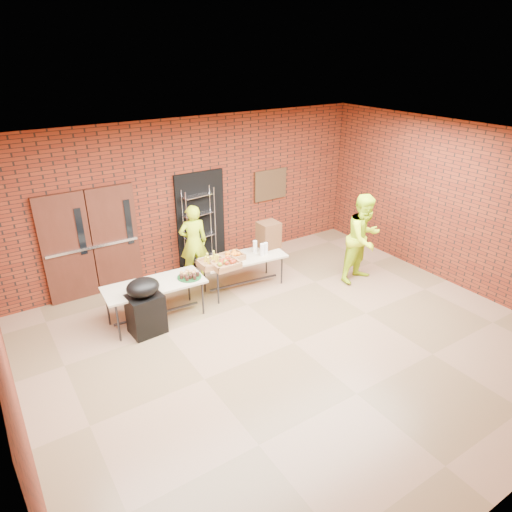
# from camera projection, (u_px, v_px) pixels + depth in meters

# --- Properties ---
(room) EXTENTS (8.08, 7.08, 3.28)m
(room) POSITION_uv_depth(u_px,v_px,m) (298.00, 255.00, 6.83)
(room) COLOR brown
(room) RESTS_ON ground
(double_doors) EXTENTS (1.78, 0.12, 2.10)m
(double_doors) POSITION_uv_depth(u_px,v_px,m) (92.00, 244.00, 8.58)
(double_doors) COLOR #441E13
(double_doors) RESTS_ON room
(dark_doorway) EXTENTS (1.10, 0.06, 2.10)m
(dark_doorway) POSITION_uv_depth(u_px,v_px,m) (201.00, 220.00, 9.74)
(dark_doorway) COLOR black
(dark_doorway) RESTS_ON room
(bronze_plaque) EXTENTS (0.85, 0.04, 0.70)m
(bronze_plaque) POSITION_uv_depth(u_px,v_px,m) (271.00, 185.00, 10.41)
(bronze_plaque) COLOR #422E1A
(bronze_plaque) RESTS_ON room
(wire_rack) EXTENTS (0.68, 0.30, 1.80)m
(wire_rack) POSITION_uv_depth(u_px,v_px,m) (200.00, 230.00, 9.64)
(wire_rack) COLOR #B5B4BB
(wire_rack) RESTS_ON room
(table_left) EXTENTS (1.77, 0.82, 0.71)m
(table_left) POSITION_uv_depth(u_px,v_px,m) (154.00, 287.00, 7.88)
(table_left) COLOR tan
(table_left) RESTS_ON room
(table_right) EXTENTS (1.72, 0.87, 0.68)m
(table_right) POSITION_uv_depth(u_px,v_px,m) (244.00, 259.00, 8.95)
(table_right) COLOR tan
(table_right) RESTS_ON room
(basket_bananas) EXTENTS (0.49, 0.38, 0.15)m
(basket_bananas) POSITION_uv_depth(u_px,v_px,m) (212.00, 263.00, 8.54)
(basket_bananas) COLOR #AD7945
(basket_bananas) RESTS_ON table_right
(basket_oranges) EXTENTS (0.45, 0.35, 0.14)m
(basket_oranges) POSITION_uv_depth(u_px,v_px,m) (232.00, 256.00, 8.80)
(basket_oranges) COLOR #AD7945
(basket_oranges) RESTS_ON table_right
(basket_apples) EXTENTS (0.50, 0.39, 0.16)m
(basket_apples) POSITION_uv_depth(u_px,v_px,m) (226.00, 264.00, 8.47)
(basket_apples) COLOR #AD7945
(basket_apples) RESTS_ON table_right
(muffin_tray) EXTENTS (0.43, 0.43, 0.11)m
(muffin_tray) POSITION_uv_depth(u_px,v_px,m) (189.00, 275.00, 8.06)
(muffin_tray) COLOR #12451D
(muffin_tray) RESTS_ON table_left
(napkin_box) EXTENTS (0.19, 0.13, 0.06)m
(napkin_box) POSITION_uv_depth(u_px,v_px,m) (136.00, 286.00, 7.71)
(napkin_box) COLOR white
(napkin_box) RESTS_ON table_left
(coffee_dispenser) EXTENTS (0.41, 0.36, 0.53)m
(coffee_dispenser) POSITION_uv_depth(u_px,v_px,m) (269.00, 235.00, 9.27)
(coffee_dispenser) COLOR #50341B
(coffee_dispenser) RESTS_ON table_right
(cup_stack_front) EXTENTS (0.08, 0.08, 0.25)m
(cup_stack_front) POSITION_uv_depth(u_px,v_px,m) (262.00, 250.00, 8.93)
(cup_stack_front) COLOR white
(cup_stack_front) RESTS_ON table_right
(cup_stack_mid) EXTENTS (0.08, 0.08, 0.24)m
(cup_stack_mid) POSITION_uv_depth(u_px,v_px,m) (266.00, 248.00, 9.00)
(cup_stack_mid) COLOR white
(cup_stack_mid) RESTS_ON table_right
(cup_stack_back) EXTENTS (0.08, 0.08, 0.25)m
(cup_stack_back) POSITION_uv_depth(u_px,v_px,m) (255.00, 247.00, 9.07)
(cup_stack_back) COLOR white
(cup_stack_back) RESTS_ON table_right
(covered_grill) EXTENTS (0.58, 0.50, 1.02)m
(covered_grill) POSITION_uv_depth(u_px,v_px,m) (145.00, 306.00, 7.58)
(covered_grill) COLOR black
(covered_grill) RESTS_ON room
(volunteer_woman) EXTENTS (0.65, 0.49, 1.59)m
(volunteer_woman) POSITION_uv_depth(u_px,v_px,m) (194.00, 242.00, 9.30)
(volunteer_woman) COLOR #CCF91B
(volunteer_woman) RESTS_ON room
(volunteer_man) EXTENTS (0.97, 0.80, 1.83)m
(volunteer_man) POSITION_uv_depth(u_px,v_px,m) (364.00, 238.00, 9.17)
(volunteer_man) COLOR #CCF91B
(volunteer_man) RESTS_ON room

